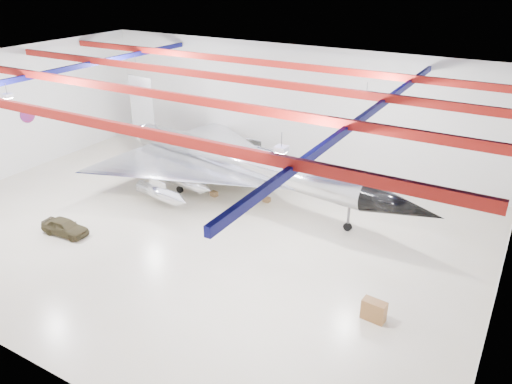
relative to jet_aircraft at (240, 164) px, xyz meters
The scene contains 16 objects.
floor 6.76m from the jet_aircraft, 90.50° to the right, with size 40.00×40.00×0.00m, color beige.
wall_back 9.24m from the jet_aircraft, 90.35° to the left, with size 40.00×40.00×0.00m, color silver.
wall_left 21.17m from the jet_aircraft, 162.86° to the right, with size 30.00×30.00×0.00m, color silver.
wall_right 21.07m from the jet_aircraft, 17.22° to the right, with size 30.00×30.00×0.00m, color silver.
ceiling 10.32m from the jet_aircraft, 90.50° to the right, with size 40.00×40.00×0.00m, color #0A0F38.
ceiling_structure 9.79m from the jet_aircraft, 90.50° to the right, with size 39.50×29.50×1.08m.
wall_roundel 20.55m from the jet_aircraft, 168.18° to the right, with size 1.50×1.50×0.10m, color #B21414.
jet_aircraft is the anchor object (origin of this frame).
jeep 14.01m from the jet_aircraft, 121.58° to the right, with size 1.42×3.54×1.21m, color #3E361F.
desk 17.65m from the jet_aircraft, 34.03° to the right, with size 1.29×0.65×1.18m, color brown.
crate_ply 7.66m from the jet_aircraft, 152.19° to the right, with size 0.44×0.35×0.31m, color olive.
toolbox_red 4.80m from the jet_aircraft, 111.19° to the left, with size 0.41×0.33×0.28m, color maroon.
parts_bin 3.55m from the jet_aircraft, ahead, with size 0.55×0.44×0.38m, color olive.
crate_small 7.85m from the jet_aircraft, behind, with size 0.40×0.32×0.28m, color #59595B.
oil_barrel 3.35m from the jet_aircraft, 144.95° to the right, with size 0.56×0.45×0.40m, color olive.
spares_box 5.86m from the jet_aircraft, 59.57° to the left, with size 0.39×0.39×0.35m, color #59595B.
Camera 1 is at (19.96, -25.44, 17.62)m, focal length 35.00 mm.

